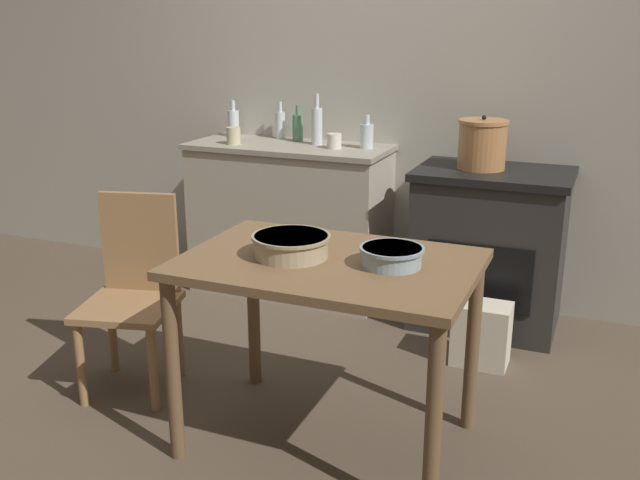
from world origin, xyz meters
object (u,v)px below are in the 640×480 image
(chair, at_px, (134,289))
(stock_pot, at_px, (482,144))
(stove, at_px, (489,248))
(bottle_far_left, at_px, (298,127))
(mixing_bowl_large, at_px, (291,245))
(bottle_center, at_px, (233,122))
(mixing_bowl_small, at_px, (392,255))
(bottle_center_left, at_px, (367,135))
(bottle_left, at_px, (317,125))
(bottle_mid_left, at_px, (280,124))
(cup_mid_right, at_px, (233,136))
(cup_center_right, at_px, (334,141))
(work_table, at_px, (328,288))
(flour_sack, at_px, (481,334))

(chair, height_order, stock_pot, stock_pot)
(stove, xyz_separation_m, bottle_far_left, (-1.21, 0.17, 0.57))
(mixing_bowl_large, xyz_separation_m, bottle_center, (-1.15, 1.63, 0.19))
(mixing_bowl_small, relative_size, bottle_center_left, 1.24)
(stove, xyz_separation_m, bottle_center_left, (-0.75, 0.09, 0.56))
(stove, height_order, bottle_left, bottle_left)
(bottle_far_left, bearing_deg, mixing_bowl_small, -55.44)
(mixing_bowl_large, relative_size, bottle_mid_left, 1.31)
(chair, distance_m, bottle_center, 1.62)
(bottle_center, distance_m, cup_mid_right, 0.31)
(stove, relative_size, bottle_left, 2.96)
(bottle_center_left, xyz_separation_m, bottle_center, (-0.92, 0.10, 0.01))
(bottle_left, height_order, bottle_mid_left, bottle_left)
(mixing_bowl_large, bearing_deg, bottle_center_left, 98.67)
(cup_mid_right, bearing_deg, bottle_center, 119.02)
(stock_pot, bearing_deg, mixing_bowl_small, -92.28)
(stove, relative_size, cup_center_right, 10.26)
(work_table, distance_m, bottle_center, 2.10)
(stock_pot, distance_m, mixing_bowl_small, 1.42)
(work_table, relative_size, cup_center_right, 12.84)
(mixing_bowl_large, bearing_deg, flour_sack, 58.34)
(chair, height_order, cup_mid_right, cup_mid_right)
(stove, distance_m, chair, 1.89)
(mixing_bowl_large, relative_size, bottle_left, 1.01)
(mixing_bowl_large, distance_m, bottle_center_left, 1.56)
(chair, bearing_deg, cup_center_right, 56.65)
(bottle_left, bearing_deg, bottle_center_left, -2.24)
(flour_sack, height_order, stock_pot, stock_pot)
(chair, relative_size, cup_center_right, 10.40)
(bottle_mid_left, bearing_deg, work_table, -59.04)
(mixing_bowl_large, xyz_separation_m, cup_mid_right, (-1.01, 1.36, 0.15))
(mixing_bowl_small, bearing_deg, cup_center_right, 118.99)
(chair, bearing_deg, bottle_mid_left, 75.20)
(bottle_far_left, bearing_deg, bottle_center_left, -9.94)
(stove, distance_m, bottle_mid_left, 1.48)
(stove, bearing_deg, flour_sack, -82.09)
(stove, bearing_deg, mixing_bowl_small, -95.29)
(bottle_center_left, bearing_deg, work_table, -76.01)
(stove, relative_size, work_table, 0.80)
(stove, distance_m, work_table, 1.49)
(bottle_left, height_order, bottle_center, bottle_left)
(chair, height_order, bottle_left, bottle_left)
(bottle_center_left, height_order, bottle_center, bottle_center)
(flour_sack, xyz_separation_m, bottle_center_left, (-0.82, 0.59, 0.84))
(stove, height_order, cup_center_right, cup_center_right)
(cup_mid_right, bearing_deg, mixing_bowl_large, -53.60)
(bottle_mid_left, bearing_deg, bottle_far_left, -17.92)
(mixing_bowl_small, height_order, cup_mid_right, cup_mid_right)
(work_table, bearing_deg, bottle_center, 128.85)
(flour_sack, xyz_separation_m, mixing_bowl_small, (-0.20, -0.90, 0.66))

